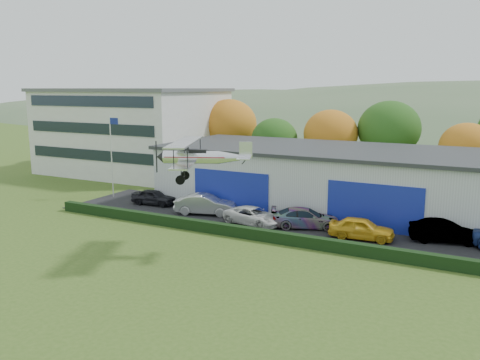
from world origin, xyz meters
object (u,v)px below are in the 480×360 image
at_px(hangar, 390,183).
at_px(car_2, 253,216).
at_px(car_4, 361,228).
at_px(flagpole, 112,148).
at_px(car_0, 154,197).
at_px(car_5, 446,231).
at_px(car_1, 205,204).
at_px(biplane, 199,156).
at_px(office_block, 133,130).
at_px(car_3, 305,218).

relative_size(hangar, car_2, 8.48).
bearing_deg(car_4, flagpole, 79.43).
relative_size(car_0, car_2, 0.85).
bearing_deg(car_5, car_2, 85.38).
xyz_separation_m(car_1, car_5, (18.60, 1.07, -0.05)).
relative_size(flagpole, car_2, 1.67).
bearing_deg(car_2, biplane, -170.92).
bearing_deg(car_5, biplane, 111.43).
bearing_deg(car_5, office_block, 57.41).
distance_m(hangar, biplane, 18.57).
bearing_deg(office_block, car_0, -45.67).
bearing_deg(car_4, car_2, 85.84).
xyz_separation_m(car_3, car_5, (9.77, 1.01, 0.03)).
height_order(hangar, car_3, hangar).
height_order(car_3, car_4, car_4).
height_order(hangar, car_4, hangar).
xyz_separation_m(car_0, car_2, (10.87, -1.70, -0.03)).
height_order(flagpole, car_4, flagpole).
height_order(car_0, car_3, car_3).
bearing_deg(car_1, car_2, -117.29).
height_order(car_0, car_5, car_5).
xyz_separation_m(car_0, car_4, (19.23, -1.57, 0.07)).
xyz_separation_m(flagpole, car_3, (20.13, -1.48, -3.99)).
relative_size(office_block, biplane, 3.03).
bearing_deg(car_0, car_3, -97.81).
bearing_deg(office_block, hangar, -12.01).
relative_size(flagpole, car_0, 1.96).
distance_m(flagpole, car_2, 16.93).
relative_size(car_0, car_5, 0.86).
distance_m(office_block, car_5, 40.57).
xyz_separation_m(hangar, car_1, (-13.58, -7.52, -1.77)).
height_order(car_4, car_5, car_5).
bearing_deg(flagpole, biplane, -31.77).
relative_size(car_3, car_4, 1.15).
xyz_separation_m(hangar, car_4, (-0.29, -8.35, -1.84)).
bearing_deg(biplane, car_5, 11.50).
bearing_deg(car_5, car_0, 77.69).
relative_size(flagpole, car_1, 1.57).
bearing_deg(flagpole, office_block, 121.97).
bearing_deg(car_4, office_block, 59.76).
height_order(car_1, car_3, car_1).
bearing_deg(car_5, car_1, 80.22).
distance_m(car_1, car_5, 18.63).
bearing_deg(car_5, car_3, 82.79).
relative_size(flagpole, car_4, 1.78).
height_order(car_3, biplane, biplane).
relative_size(car_2, biplane, 0.70).
relative_size(office_block, car_1, 4.05).
xyz_separation_m(office_block, flagpole, (8.12, -13.00, -0.43)).
xyz_separation_m(car_2, car_3, (3.89, 1.03, 0.08)).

